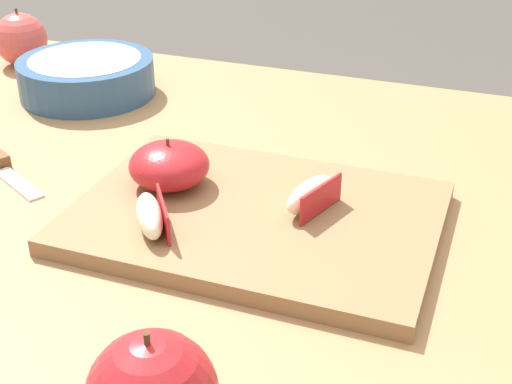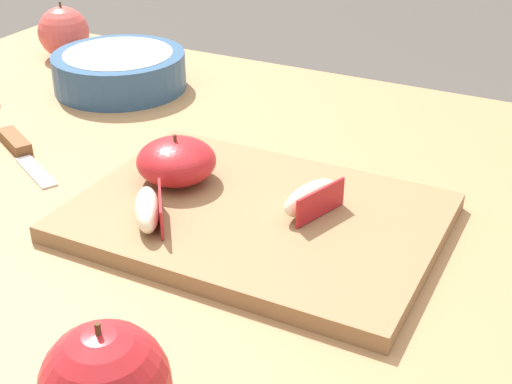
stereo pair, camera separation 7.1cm
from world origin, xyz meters
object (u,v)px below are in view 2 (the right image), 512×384
object	(u,v)px
cutting_board	(256,217)
whole_apple_pink_lady	(64,32)
ceramic_fruit_bowl	(120,70)
apple_half_skin_up	(176,161)
apple_wedge_back	(148,209)
paring_knife	(16,147)
apple_wedge_near_knife	(312,198)

from	to	relation	value
cutting_board	whole_apple_pink_lady	world-z (taller)	whole_apple_pink_lady
ceramic_fruit_bowl	apple_half_skin_up	bearing A→B (deg)	-43.58
apple_wedge_back	cutting_board	bearing A→B (deg)	41.48
apple_half_skin_up	paring_knife	bearing A→B (deg)	179.36
apple_wedge_back	ceramic_fruit_bowl	xyz separation A→B (m)	(-0.27, 0.32, -0.00)
apple_wedge_near_knife	ceramic_fruit_bowl	distance (m)	0.47
whole_apple_pink_lady	ceramic_fruit_bowl	xyz separation A→B (m)	(0.17, -0.08, -0.01)
apple_wedge_back	whole_apple_pink_lady	size ratio (longest dim) A/B	0.80
cutting_board	apple_half_skin_up	distance (m)	0.11
apple_half_skin_up	ceramic_fruit_bowl	size ratio (longest dim) A/B	0.44
whole_apple_pink_lady	apple_wedge_back	bearing A→B (deg)	-42.44
apple_half_skin_up	whole_apple_pink_lady	world-z (taller)	whole_apple_pink_lady
ceramic_fruit_bowl	cutting_board	bearing A→B (deg)	-35.84
cutting_board	whole_apple_pink_lady	size ratio (longest dim) A/B	3.94
whole_apple_pink_lady	apple_half_skin_up	bearing A→B (deg)	-37.13
cutting_board	paring_knife	distance (m)	0.34
whole_apple_pink_lady	apple_wedge_near_knife	bearing A→B (deg)	-28.71
cutting_board	apple_half_skin_up	world-z (taller)	apple_half_skin_up
paring_knife	apple_half_skin_up	bearing A→B (deg)	-0.64
apple_wedge_near_knife	paring_knife	distance (m)	0.39
cutting_board	apple_wedge_back	distance (m)	0.11
apple_half_skin_up	apple_wedge_near_knife	world-z (taller)	apple_half_skin_up
apple_wedge_back	ceramic_fruit_bowl	bearing A→B (deg)	130.08
cutting_board	ceramic_fruit_bowl	size ratio (longest dim) A/B	1.86
apple_wedge_back	paring_knife	bearing A→B (deg)	160.66
apple_wedge_back	whole_apple_pink_lady	bearing A→B (deg)	137.56
cutting_board	whole_apple_pink_lady	distance (m)	0.62
apple_wedge_near_knife	apple_wedge_back	world-z (taller)	same
paring_knife	ceramic_fruit_bowl	distance (m)	0.24
apple_half_skin_up	whole_apple_pink_lady	xyz separation A→B (m)	(-0.42, 0.32, 0.00)
paring_knife	whole_apple_pink_lady	world-z (taller)	whole_apple_pink_lady
apple_half_skin_up	paring_knife	size ratio (longest dim) A/B	0.56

